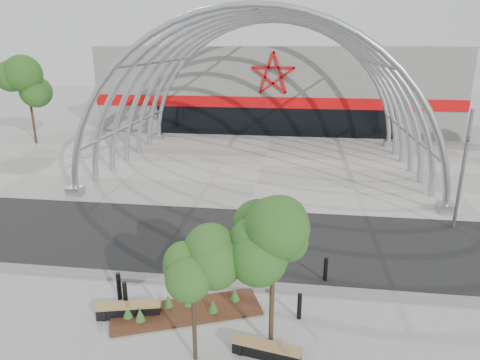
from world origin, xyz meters
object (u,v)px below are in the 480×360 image
object	(u,v)px
street_tree_0	(192,273)
street_tree_1	(273,253)
bench_0	(129,310)
signal_pole	(463,168)
bollard_2	(242,264)
bench_1	(266,351)

from	to	relation	value
street_tree_0	street_tree_1	distance (m)	2.19
bench_0	street_tree_1	bearing A→B (deg)	-9.29
signal_pole	street_tree_0	xyz separation A→B (m)	(-9.89, -10.12, -0.27)
street_tree_0	bollard_2	size ratio (longest dim) A/B	3.90
bollard_2	bench_1	bearing A→B (deg)	-73.66
signal_pole	bench_0	world-z (taller)	signal_pole
bollard_2	signal_pole	bearing A→B (deg)	31.28
street_tree_1	bench_0	xyz separation A→B (m)	(-4.53, 0.74, -2.71)
bench_0	bollard_2	bearing A→B (deg)	42.31
signal_pole	bench_0	size ratio (longest dim) A/B	2.71
street_tree_1	bollard_2	world-z (taller)	street_tree_1
signal_pole	bench_1	world-z (taller)	signal_pole
street_tree_1	bench_0	size ratio (longest dim) A/B	1.97
signal_pole	bollard_2	world-z (taller)	signal_pole
bench_1	bollard_2	world-z (taller)	bollard_2
street_tree_1	bollard_2	size ratio (longest dim) A/B	4.30
street_tree_0	bench_0	world-z (taller)	street_tree_0
street_tree_0	bench_0	size ratio (longest dim) A/B	1.79
signal_pole	street_tree_1	world-z (taller)	signal_pole
signal_pole	bollard_2	bearing A→B (deg)	-148.72
signal_pole	street_tree_1	bearing A→B (deg)	-130.44
bollard_2	street_tree_1	bearing A→B (deg)	-70.33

